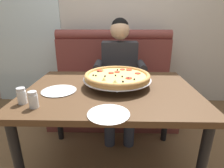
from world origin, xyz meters
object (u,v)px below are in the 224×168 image
object	(u,v)px
patio_chair	(42,59)
diner_main	(119,71)
booth_bench	(113,88)
plate_near_right	(59,90)
shaker_pepper_flakes	(33,101)
pizza	(117,76)
dining_table	(111,99)
shaker_parmesan	(22,97)
plate_near_left	(109,113)

from	to	relation	value
patio_chair	diner_main	bearing A→B (deg)	-44.87
booth_bench	patio_chair	world-z (taller)	booth_bench
diner_main	plate_near_right	size ratio (longest dim) A/B	5.05
shaker_pepper_flakes	diner_main	bearing A→B (deg)	62.29
booth_bench	pizza	size ratio (longest dim) A/B	2.91
shaker_pepper_flakes	patio_chair	world-z (taller)	patio_chair
diner_main	booth_bench	bearing A→B (deg)	106.32
pizza	plate_near_right	world-z (taller)	pizza
dining_table	shaker_parmesan	size ratio (longest dim) A/B	12.42
dining_table	shaker_parmesan	distance (m)	0.62
diner_main	pizza	distance (m)	0.62
diner_main	shaker_pepper_flakes	distance (m)	1.13
pizza	shaker_pepper_flakes	world-z (taller)	pizza
diner_main	pizza	size ratio (longest dim) A/B	2.40
pizza	shaker_parmesan	world-z (taller)	pizza
diner_main	patio_chair	distance (m)	2.10
booth_bench	dining_table	bearing A→B (deg)	-90.00
shaker_pepper_flakes	patio_chair	size ratio (longest dim) A/B	0.12
booth_bench	diner_main	world-z (taller)	diner_main
diner_main	shaker_parmesan	distance (m)	1.13
diner_main	patio_chair	xyz separation A→B (m)	(-1.48, 1.47, -0.19)
pizza	dining_table	bearing A→B (deg)	-128.21
pizza	shaker_pepper_flakes	xyz separation A→B (m)	(-0.49, -0.39, -0.03)
shaker_parmesan	plate_near_left	world-z (taller)	shaker_parmesan
dining_table	pizza	xyz separation A→B (m)	(0.05, 0.06, 0.16)
diner_main	shaker_pepper_flakes	bearing A→B (deg)	-117.71
shaker_pepper_flakes	plate_near_right	world-z (taller)	shaker_pepper_flakes
plate_near_right	booth_bench	bearing A→B (deg)	69.37
diner_main	plate_near_left	xyz separation A→B (m)	(-0.07, -1.07, 0.05)
patio_chair	shaker_pepper_flakes	bearing A→B (deg)	-68.85
plate_near_left	plate_near_right	xyz separation A→B (m)	(-0.38, 0.34, 0.00)
plate_near_left	shaker_pepper_flakes	bearing A→B (deg)	170.56
dining_table	shaker_pepper_flakes	bearing A→B (deg)	-143.89
plate_near_left	patio_chair	world-z (taller)	patio_chair
plate_near_right	patio_chair	distance (m)	2.45
shaker_parmesan	plate_near_left	distance (m)	0.56
pizza	diner_main	bearing A→B (deg)	87.22
shaker_parmesan	plate_near_right	xyz separation A→B (m)	(0.16, 0.21, -0.03)
plate_near_left	plate_near_right	world-z (taller)	same
shaker_parmesan	plate_near_right	distance (m)	0.27
plate_near_left	patio_chair	bearing A→B (deg)	118.91
dining_table	shaker_parmesan	xyz separation A→B (m)	(-0.54, -0.27, 0.13)
shaker_parmesan	plate_near_left	size ratio (longest dim) A/B	0.43
shaker_parmesan	plate_near_right	size ratio (longest dim) A/B	0.41
shaker_pepper_flakes	shaker_parmesan	bearing A→B (deg)	150.40
booth_bench	plate_near_left	world-z (taller)	booth_bench
plate_near_right	patio_chair	world-z (taller)	patio_chair
dining_table	plate_near_right	xyz separation A→B (m)	(-0.38, -0.06, 0.10)
diner_main	pizza	bearing A→B (deg)	-92.78
shaker_pepper_flakes	booth_bench	bearing A→B (deg)	70.55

